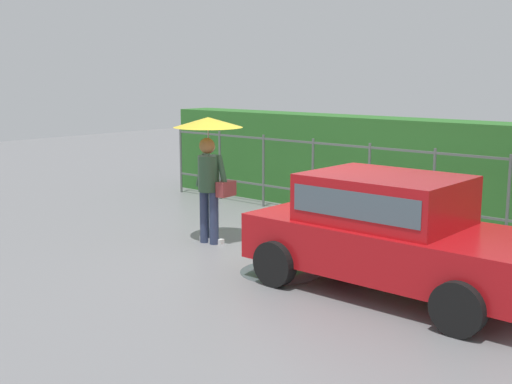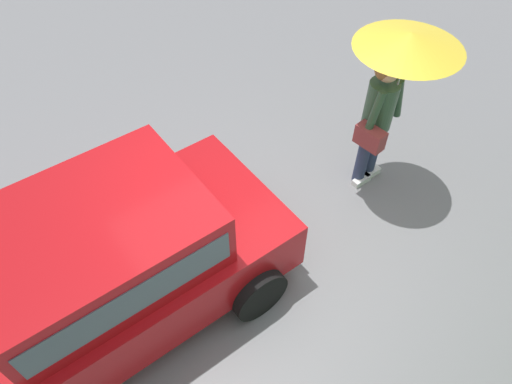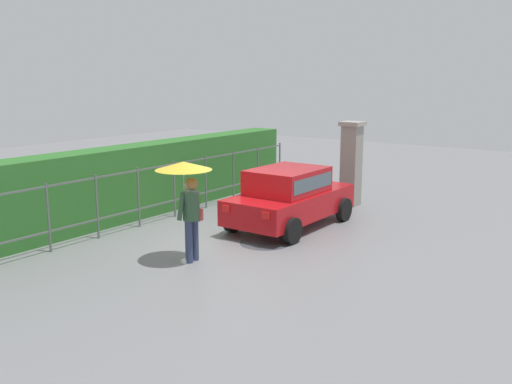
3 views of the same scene
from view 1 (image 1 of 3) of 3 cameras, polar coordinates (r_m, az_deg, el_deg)
The scene contains 6 objects.
ground_plane at distance 9.86m, azimuth 4.98°, elevation -5.82°, with size 40.00×40.00×0.00m, color slate.
car at distance 8.41m, azimuth 11.62°, elevation -3.14°, with size 3.74×1.86×1.48m.
pedestrian at distance 10.54m, azimuth -4.11°, elevation 3.78°, with size 1.12×1.12×2.04m.
fence_section at distance 11.73m, azimuth 12.43°, elevation 0.70°, with size 11.43×0.05×1.50m.
hedge_row at distance 12.52m, azimuth 14.51°, elevation 1.77°, with size 12.38×0.90×1.90m, color #2D6B28.
puddle_near at distance 9.19m, azimuth 2.17°, elevation -6.97°, with size 1.14×1.14×0.00m, color #4C545B.
Camera 1 is at (5.60, -7.65, 2.71)m, focal length 45.92 mm.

